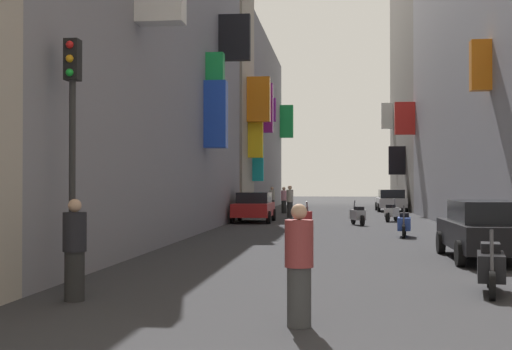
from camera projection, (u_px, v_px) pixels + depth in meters
ground_plane at (334, 222)px, 33.69m from camera, size 140.00×140.00×0.00m
building_left_mid_a at (105, 51)px, 24.33m from camera, size 7.38×25.38×13.19m
building_left_mid_c at (199, 81)px, 40.72m from camera, size 7.33×5.47×16.05m
building_left_far at (232, 126)px, 53.97m from camera, size 7.19×21.23×12.85m
building_right_mid_b at (439, 68)px, 53.12m from camera, size 7.17×19.26×21.74m
parked_car_black at (486, 229)px, 16.91m from camera, size 1.91×4.46×1.47m
parked_car_red at (254, 206)px, 33.95m from camera, size 1.93×3.98×1.46m
parked_car_silver at (391, 200)px, 47.30m from camera, size 2.01×4.30×1.49m
scooter_silver at (358, 215)px, 31.39m from camera, size 0.72×1.82×1.13m
scooter_red at (303, 217)px, 29.52m from camera, size 0.75×1.79×1.13m
scooter_blue at (404, 224)px, 24.39m from camera, size 0.57×1.89×1.13m
scooter_white at (392, 212)px, 34.43m from camera, size 0.81×1.77×1.13m
scooter_black at (491, 266)px, 11.81m from camera, size 0.65×1.94×1.13m
pedestrian_crossing at (290, 202)px, 38.18m from camera, size 0.48×0.48×1.80m
pedestrian_near_left at (75, 250)px, 11.04m from camera, size 0.54×0.54×1.64m
pedestrian_near_right at (272, 200)px, 45.60m from camera, size 0.48×0.48×1.70m
pedestrian_mid_street at (299, 266)px, 9.05m from camera, size 0.52×0.52×1.62m
pedestrian_far_away at (284, 200)px, 44.13m from camera, size 0.48×0.48×1.69m
traffic_light_near_corner at (72, 119)px, 12.42m from camera, size 0.26×0.34×4.50m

